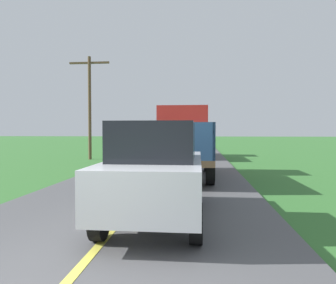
{
  "coord_description": "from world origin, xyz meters",
  "views": [
    {
      "loc": [
        1.51,
        -2.68,
        1.83
      ],
      "look_at": [
        0.33,
        9.48,
        1.4
      ],
      "focal_mm": 33.92,
      "sensor_mm": 36.0,
      "label": 1
    }
  ],
  "objects_px": {
    "banana_truck_near": "(182,140)",
    "banana_truck_far": "(183,136)",
    "utility_pole_roadside": "(90,103)",
    "following_car": "(157,170)"
  },
  "relations": [
    {
      "from": "banana_truck_near",
      "to": "utility_pole_roadside",
      "type": "distance_m",
      "value": 9.65
    },
    {
      "from": "banana_truck_near",
      "to": "following_car",
      "type": "bearing_deg",
      "value": -91.06
    },
    {
      "from": "banana_truck_far",
      "to": "utility_pole_roadside",
      "type": "bearing_deg",
      "value": -156.83
    },
    {
      "from": "banana_truck_far",
      "to": "following_car",
      "type": "relative_size",
      "value": 1.42
    },
    {
      "from": "utility_pole_roadside",
      "to": "following_car",
      "type": "height_order",
      "value": "utility_pole_roadside"
    },
    {
      "from": "banana_truck_near",
      "to": "banana_truck_far",
      "type": "relative_size",
      "value": 1.0
    },
    {
      "from": "banana_truck_near",
      "to": "banana_truck_far",
      "type": "xyz_separation_m",
      "value": [
        -0.39,
        9.53,
        0.01
      ]
    },
    {
      "from": "banana_truck_far",
      "to": "utility_pole_roadside",
      "type": "xyz_separation_m",
      "value": [
        -5.86,
        -2.51,
        2.16
      ]
    },
    {
      "from": "banana_truck_near",
      "to": "following_car",
      "type": "height_order",
      "value": "banana_truck_near"
    },
    {
      "from": "banana_truck_near",
      "to": "utility_pole_roadside",
      "type": "bearing_deg",
      "value": 131.69
    }
  ]
}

